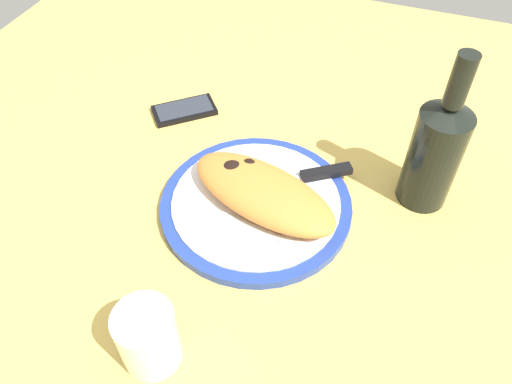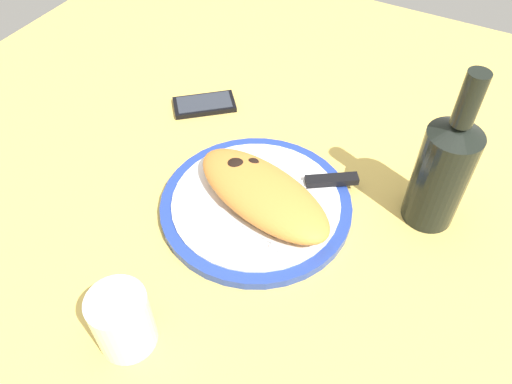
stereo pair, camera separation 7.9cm
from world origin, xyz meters
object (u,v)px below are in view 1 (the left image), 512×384
knife (307,176)px  water_glass (149,340)px  plate (256,204)px  smartphone (184,110)px  fork (263,231)px  calzone (264,191)px  wine_bottle (436,150)px

knife → water_glass: water_glass is taller
plate → smartphone: (-21.38, 18.13, -0.33)cm
knife → smartphone: knife is taller
plate → knife: bearing=50.4°
fork → water_glass: (-6.88, -22.06, 2.00)cm
calzone → smartphone: calzone is taller
calzone → fork: bearing=-71.9°
smartphone → water_glass: bearing=-69.0°
fork → wine_bottle: bearing=39.3°
smartphone → water_glass: 49.17cm
knife → smartphone: bearing=158.9°
knife → smartphone: 29.60cm
plate → fork: size_ratio=1.73×
calzone → knife: (5.04, 7.10, -1.89)cm
knife → calzone: bearing=-125.4°
plate → water_glass: (-3.79, -27.65, 3.15)cm
knife → wine_bottle: 20.23cm
calzone → fork: size_ratio=1.56×
calzone → fork: calzone is taller
knife → smartphone: size_ratio=1.51×
water_glass → plate: bearing=82.2°
wine_bottle → fork: bearing=-140.7°
fork → smartphone: size_ratio=1.36×
plate → wine_bottle: bearing=25.9°
fork → smartphone: 34.11cm
plate → calzone: (1.14, 0.38, 3.32)cm
fork → wine_bottle: size_ratio=0.66×
smartphone → wine_bottle: bearing=-7.9°
calzone → plate: bearing=-161.8°
plate → fork: fork is taller
water_glass → knife: bearing=74.2°
water_glass → wine_bottle: (28.13, 39.48, 6.06)cm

